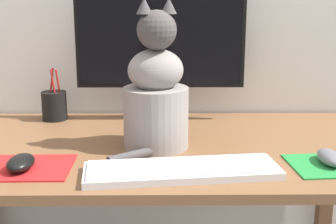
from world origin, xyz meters
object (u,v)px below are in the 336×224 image
(monitor, at_px, (160,48))
(pen_cup, at_px, (54,105))
(cat, at_px, (156,94))
(keyboard, at_px, (182,170))
(computer_mouse_right, at_px, (329,157))
(computer_mouse_left, at_px, (21,163))

(monitor, bearing_deg, pen_cup, 178.34)
(monitor, height_order, cat, monitor)
(keyboard, height_order, cat, cat)
(keyboard, bearing_deg, monitor, 89.49)
(monitor, bearing_deg, cat, -92.21)
(pen_cup, bearing_deg, computer_mouse_right, -29.55)
(computer_mouse_right, bearing_deg, monitor, 134.31)
(pen_cup, bearing_deg, keyboard, -50.69)
(pen_cup, bearing_deg, monitor, -1.66)
(monitor, relative_size, cat, 1.36)
(keyboard, relative_size, computer_mouse_right, 4.40)
(monitor, height_order, keyboard, monitor)
(keyboard, relative_size, pen_cup, 2.70)
(cat, bearing_deg, keyboard, -88.75)
(keyboard, distance_m, cat, 0.26)
(computer_mouse_right, relative_size, cat, 0.27)
(computer_mouse_right, bearing_deg, keyboard, -170.73)
(computer_mouse_left, distance_m, computer_mouse_right, 0.78)
(keyboard, xyz_separation_m, pen_cup, (-0.42, 0.52, 0.04))
(cat, xyz_separation_m, pen_cup, (-0.36, 0.30, -0.10))
(computer_mouse_left, bearing_deg, cat, 29.08)
(computer_mouse_left, height_order, cat, cat)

